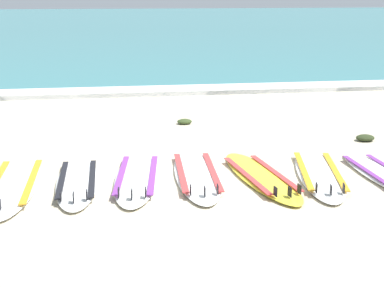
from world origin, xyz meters
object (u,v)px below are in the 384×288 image
(surfboard_0, at_px, (14,184))
(surfboard_2, at_px, (137,177))
(surfboard_5, at_px, (319,173))
(surfboard_1, at_px, (77,181))
(surfboard_6, at_px, (379,173))
(surfboard_4, at_px, (261,176))
(surfboard_3, at_px, (197,174))

(surfboard_0, bearing_deg, surfboard_2, 1.37)
(surfboard_2, height_order, surfboard_5, same)
(surfboard_0, xyz_separation_m, surfboard_1, (0.78, -0.02, 0.00))
(surfboard_5, xyz_separation_m, surfboard_6, (0.79, -0.12, -0.00))
(surfboard_0, xyz_separation_m, surfboard_4, (3.13, -0.18, 0.00))
(surfboard_4, bearing_deg, surfboard_3, 165.10)
(surfboard_0, relative_size, surfboard_5, 1.03)
(surfboard_1, bearing_deg, surfboard_0, 178.46)
(surfboard_0, bearing_deg, surfboard_4, -3.20)
(surfboard_0, height_order, surfboard_5, same)
(surfboard_2, distance_m, surfboard_5, 2.40)
(surfboard_5, bearing_deg, surfboard_2, 175.34)
(surfboard_3, bearing_deg, surfboard_2, -179.76)
(surfboard_3, xyz_separation_m, surfboard_4, (0.81, -0.22, 0.00))
(surfboard_3, distance_m, surfboard_4, 0.84)
(surfboard_4, distance_m, surfboard_5, 0.80)
(surfboard_0, height_order, surfboard_2, same)
(surfboard_3, relative_size, surfboard_5, 0.99)
(surfboard_2, distance_m, surfboard_3, 0.78)
(surfboard_3, bearing_deg, surfboard_4, -14.90)
(surfboard_2, bearing_deg, surfboard_4, -7.57)
(surfboard_2, height_order, surfboard_3, same)
(surfboard_2, bearing_deg, surfboard_1, -175.64)
(surfboard_0, height_order, surfboard_3, same)
(surfboard_2, relative_size, surfboard_5, 0.97)
(surfboard_6, bearing_deg, surfboard_3, 172.55)
(surfboard_1, relative_size, surfboard_4, 0.93)
(surfboard_4, relative_size, surfboard_5, 0.95)
(surfboard_1, distance_m, surfboard_4, 2.36)
(surfboard_1, height_order, surfboard_3, same)
(surfboard_6, bearing_deg, surfboard_0, 176.68)
(surfboard_1, height_order, surfboard_6, same)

